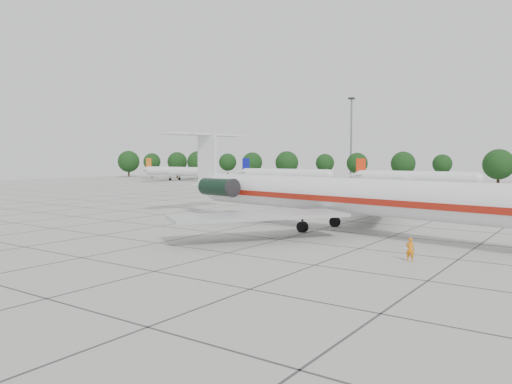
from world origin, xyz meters
TOP-DOWN VIEW (x-y plane):
  - ground at (0.00, 0.00)m, footprint 260.00×260.00m
  - apron_joints at (0.00, 15.00)m, footprint 170.00×170.00m
  - main_airliner at (8.59, -0.10)m, footprint 46.47×36.29m
  - ground_crew at (21.18, -10.72)m, footprint 0.70×0.50m
  - bg_airliner_a at (-83.73, 72.90)m, footprint 28.24×27.20m
  - bg_airliner_b at (-40.46, 70.84)m, footprint 28.24×27.20m
  - bg_airliner_c at (-3.81, 69.31)m, footprint 28.24×27.20m
  - tree_line at (-11.68, 85.00)m, footprint 249.86×8.44m
  - floodlight_mast at (-30.00, 92.00)m, footprint 1.60×1.60m

SIDE VIEW (x-z plane):
  - ground at x=0.00m, z-range 0.00..0.00m
  - apron_joints at x=0.00m, z-range 0.00..0.02m
  - ground_crew at x=21.18m, z-range 0.00..1.78m
  - bg_airliner_a at x=-83.73m, z-range -0.79..6.61m
  - bg_airliner_b at x=-40.46m, z-range -0.79..6.61m
  - bg_airliner_c at x=-3.81m, z-range -0.79..6.61m
  - main_airliner at x=8.59m, z-range -1.61..9.36m
  - tree_line at x=-11.68m, z-range 0.87..11.09m
  - floodlight_mast at x=-30.00m, z-range 1.56..27.01m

